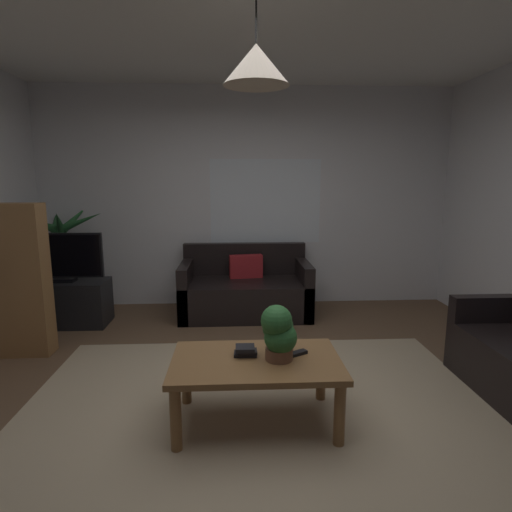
% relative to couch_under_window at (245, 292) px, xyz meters
% --- Properties ---
extents(floor, '(5.16, 5.23, 0.02)m').
position_rel_couch_under_window_xyz_m(floor, '(0.03, -2.14, -0.29)').
color(floor, brown).
rests_on(floor, ground).
extents(rug, '(3.36, 2.88, 0.01)m').
position_rel_couch_under_window_xyz_m(rug, '(0.03, -2.34, -0.27)').
color(rug, tan).
rests_on(rug, ground).
extents(wall_back, '(5.28, 0.06, 2.74)m').
position_rel_couch_under_window_xyz_m(wall_back, '(0.03, 0.50, 1.09)').
color(wall_back, silver).
rests_on(wall_back, ground).
extents(window_pane, '(1.40, 0.01, 1.06)m').
position_rel_couch_under_window_xyz_m(window_pane, '(0.27, 0.47, 1.05)').
color(window_pane, white).
extents(couch_under_window, '(1.52, 0.82, 0.82)m').
position_rel_couch_under_window_xyz_m(couch_under_window, '(0.00, 0.00, 0.00)').
color(couch_under_window, black).
rests_on(couch_under_window, ground).
extents(coffee_table, '(1.10, 0.66, 0.45)m').
position_rel_couch_under_window_xyz_m(coffee_table, '(0.01, -2.30, 0.10)').
color(coffee_table, olive).
rests_on(coffee_table, ground).
extents(book_on_table_0, '(0.16, 0.10, 0.02)m').
position_rel_couch_under_window_xyz_m(book_on_table_0, '(-0.06, -2.23, 0.18)').
color(book_on_table_0, black).
rests_on(book_on_table_0, coffee_table).
extents(book_on_table_1, '(0.13, 0.08, 0.02)m').
position_rel_couch_under_window_xyz_m(book_on_table_1, '(-0.04, -2.24, 0.20)').
color(book_on_table_1, black).
rests_on(book_on_table_1, coffee_table).
extents(book_on_table_2, '(0.13, 0.11, 0.03)m').
position_rel_couch_under_window_xyz_m(book_on_table_2, '(-0.06, -2.24, 0.22)').
color(book_on_table_2, black).
rests_on(book_on_table_2, coffee_table).
extents(remote_on_table_0, '(0.16, 0.12, 0.02)m').
position_rel_couch_under_window_xyz_m(remote_on_table_0, '(0.28, -2.25, 0.18)').
color(remote_on_table_0, black).
rests_on(remote_on_table_0, coffee_table).
extents(potted_plant_on_table, '(0.24, 0.24, 0.37)m').
position_rel_couch_under_window_xyz_m(potted_plant_on_table, '(0.15, -2.31, 0.37)').
color(potted_plant_on_table, brown).
rests_on(potted_plant_on_table, coffee_table).
extents(tv_stand, '(0.90, 0.44, 0.50)m').
position_rel_couch_under_window_xyz_m(tv_stand, '(-2.00, -0.28, -0.03)').
color(tv_stand, black).
rests_on(tv_stand, ground).
extents(tv, '(0.87, 0.16, 0.54)m').
position_rel_couch_under_window_xyz_m(tv, '(-2.00, -0.30, 0.50)').
color(tv, black).
rests_on(tv, tv_stand).
extents(potted_palm_corner, '(0.93, 0.79, 1.34)m').
position_rel_couch_under_window_xyz_m(potted_palm_corner, '(-2.19, 0.19, 0.33)').
color(potted_palm_corner, brown).
rests_on(potted_palm_corner, ground).
extents(bookshelf_corner, '(0.70, 0.31, 1.40)m').
position_rel_couch_under_window_xyz_m(bookshelf_corner, '(-2.19, -1.08, 0.43)').
color(bookshelf_corner, olive).
rests_on(bookshelf_corner, ground).
extents(pendant_lamp, '(0.39, 0.39, 0.60)m').
position_rel_couch_under_window_xyz_m(pendant_lamp, '(0.01, -2.30, 1.98)').
color(pendant_lamp, black).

